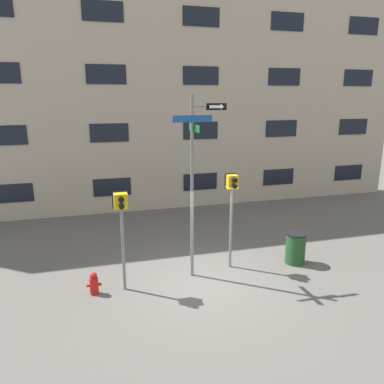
{
  "coord_description": "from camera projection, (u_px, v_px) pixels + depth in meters",
  "views": [
    {
      "loc": [
        -2.85,
        -8.99,
        5.03
      ],
      "look_at": [
        -0.23,
        0.52,
        2.48
      ],
      "focal_mm": 35.0,
      "sensor_mm": 36.0,
      "label": 1
    }
  ],
  "objects": [
    {
      "name": "ground_plane",
      "position": [
        205.0,
        282.0,
        10.39
      ],
      "size": [
        60.0,
        60.0,
        0.0
      ],
      "primitive_type": "plane",
      "color": "#595651"
    },
    {
      "name": "pedestrian_signal_right",
      "position": [
        232.0,
        196.0,
        10.79
      ],
      "size": [
        0.35,
        0.4,
        2.87
      ],
      "color": "slate",
      "rests_on": "ground_plane"
    },
    {
      "name": "street_sign_pole",
      "position": [
        195.0,
        173.0,
        10.08
      ],
      "size": [
        1.47,
        0.96,
        5.07
      ],
      "color": "slate",
      "rests_on": "ground_plane"
    },
    {
      "name": "pedestrian_signal_left",
      "position": [
        121.0,
        214.0,
        9.5
      ],
      "size": [
        0.4,
        0.4,
        2.68
      ],
      "color": "slate",
      "rests_on": "ground_plane"
    },
    {
      "name": "fire_hydrant",
      "position": [
        94.0,
        284.0,
        9.73
      ],
      "size": [
        0.38,
        0.22,
        0.6
      ],
      "color": "red",
      "rests_on": "ground_plane"
    },
    {
      "name": "building_facade",
      "position": [
        154.0,
        75.0,
        15.9
      ],
      "size": [
        24.0,
        0.63,
        11.73
      ],
      "color": "tan",
      "rests_on": "ground_plane"
    },
    {
      "name": "trash_bin",
      "position": [
        295.0,
        248.0,
        11.49
      ],
      "size": [
        0.63,
        0.63,
        0.98
      ],
      "color": "#1E4723",
      "rests_on": "ground_plane"
    }
  ]
}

